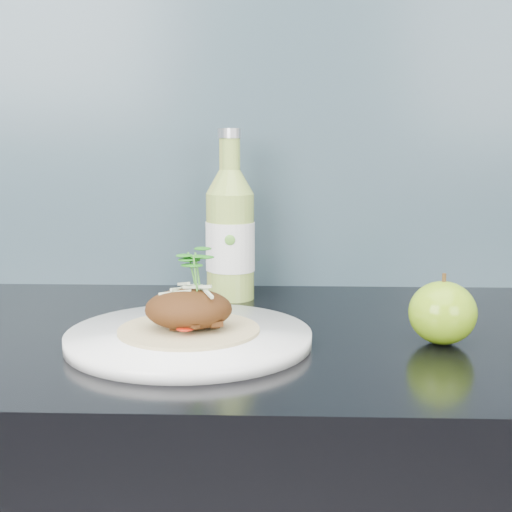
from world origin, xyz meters
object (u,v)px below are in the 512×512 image
at_px(dinner_plate, 189,338).
at_px(cider_bottle_left, 229,235).
at_px(cider_bottle_right, 232,235).
at_px(green_apple, 443,313).

xyz_separation_m(dinner_plate, cider_bottle_left, (0.03, 0.26, 0.09)).
bearing_deg(dinner_plate, cider_bottle_right, 82.19).
relative_size(cider_bottle_left, cider_bottle_right, 1.00).
bearing_deg(green_apple, cider_bottle_left, 138.50).
height_order(cider_bottle_left, cider_bottle_right, same).
relative_size(dinner_plate, cider_bottle_left, 1.26).
bearing_deg(cider_bottle_right, cider_bottle_left, 104.90).
distance_m(green_apple, cider_bottle_left, 0.38).
relative_size(green_apple, cider_bottle_right, 0.38).
xyz_separation_m(green_apple, cider_bottle_right, (-0.28, 0.24, 0.06)).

